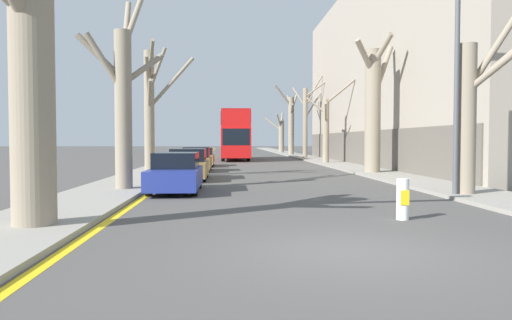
{
  "coord_description": "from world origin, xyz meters",
  "views": [
    {
      "loc": [
        -2.01,
        -8.11,
        1.85
      ],
      "look_at": [
        0.38,
        33.59,
        0.2
      ],
      "focal_mm": 35.0,
      "sensor_mm": 36.0,
      "label": 1
    }
  ],
  "objects_px": {
    "street_tree_left_1": "(123,96)",
    "street_tree_left_2": "(151,107)",
    "street_tree_left_0": "(29,54)",
    "parked_car_3": "(202,157)",
    "street_tree_right_4": "(291,123)",
    "double_decker_bus": "(235,133)",
    "parked_car_2": "(197,160)",
    "lamp_post": "(454,63)",
    "street_tree_right_2": "(327,127)",
    "street_tree_right_5": "(281,134)",
    "street_tree_right_1": "(373,106)",
    "traffic_bollard": "(403,199)",
    "parked_car_1": "(188,165)",
    "parked_car_0": "(176,173)",
    "street_tree_right_3": "(306,118)",
    "street_tree_right_0": "(473,108)"
  },
  "relations": [
    {
      "from": "street_tree_left_0",
      "to": "parked_car_3",
      "type": "distance_m",
      "value": 25.65
    },
    {
      "from": "parked_car_1",
      "to": "lamp_post",
      "type": "xyz_separation_m",
      "value": [
        9.07,
        -8.04,
        3.64
      ]
    },
    {
      "from": "parked_car_1",
      "to": "parked_car_2",
      "type": "bearing_deg",
      "value": 90.0
    },
    {
      "from": "parked_car_1",
      "to": "street_tree_right_0",
      "type": "bearing_deg",
      "value": -39.06
    },
    {
      "from": "street_tree_right_3",
      "to": "parked_car_1",
      "type": "height_order",
      "value": "street_tree_right_3"
    },
    {
      "from": "traffic_bollard",
      "to": "street_tree_right_1",
      "type": "bearing_deg",
      "value": 75.98
    },
    {
      "from": "street_tree_right_1",
      "to": "lamp_post",
      "type": "distance_m",
      "value": 11.22
    },
    {
      "from": "street_tree_left_2",
      "to": "double_decker_bus",
      "type": "height_order",
      "value": "street_tree_left_2"
    },
    {
      "from": "street_tree_right_0",
      "to": "traffic_bollard",
      "type": "height_order",
      "value": "street_tree_right_0"
    },
    {
      "from": "street_tree_right_4",
      "to": "double_decker_bus",
      "type": "bearing_deg",
      "value": -116.61
    },
    {
      "from": "street_tree_left_2",
      "to": "traffic_bollard",
      "type": "xyz_separation_m",
      "value": [
        7.86,
        -13.62,
        -3.02
      ]
    },
    {
      "from": "street_tree_left_0",
      "to": "lamp_post",
      "type": "bearing_deg",
      "value": 25.3
    },
    {
      "from": "street_tree_left_0",
      "to": "parked_car_3",
      "type": "height_order",
      "value": "street_tree_left_0"
    },
    {
      "from": "street_tree_left_0",
      "to": "street_tree_right_2",
      "type": "xyz_separation_m",
      "value": [
        11.74,
        28.43,
        -0.67
      ]
    },
    {
      "from": "street_tree_right_0",
      "to": "parked_car_0",
      "type": "relative_size",
      "value": 1.54
    },
    {
      "from": "street_tree_left_2",
      "to": "double_decker_bus",
      "type": "relative_size",
      "value": 0.59
    },
    {
      "from": "street_tree_right_2",
      "to": "parked_car_1",
      "type": "xyz_separation_m",
      "value": [
        -9.62,
        -15.11,
        -2.22
      ]
    },
    {
      "from": "street_tree_left_1",
      "to": "lamp_post",
      "type": "distance_m",
      "value": 11.32
    },
    {
      "from": "street_tree_right_1",
      "to": "parked_car_3",
      "type": "relative_size",
      "value": 1.82
    },
    {
      "from": "parked_car_2",
      "to": "double_decker_bus",
      "type": "bearing_deg",
      "value": 81.52
    },
    {
      "from": "parked_car_0",
      "to": "lamp_post",
      "type": "relative_size",
      "value": 0.56
    },
    {
      "from": "lamp_post",
      "to": "double_decker_bus",
      "type": "bearing_deg",
      "value": 101.62
    },
    {
      "from": "parked_car_3",
      "to": "parked_car_0",
      "type": "bearing_deg",
      "value": -90.0
    },
    {
      "from": "street_tree_right_2",
      "to": "parked_car_3",
      "type": "bearing_deg",
      "value": -162.46
    },
    {
      "from": "street_tree_right_3",
      "to": "parked_car_1",
      "type": "xyz_separation_m",
      "value": [
        -9.81,
        -26.31,
        -3.45
      ]
    },
    {
      "from": "street_tree_left_1",
      "to": "lamp_post",
      "type": "height_order",
      "value": "street_tree_left_1"
    },
    {
      "from": "street_tree_right_0",
      "to": "double_decker_bus",
      "type": "relative_size",
      "value": 0.61
    },
    {
      "from": "lamp_post",
      "to": "traffic_bollard",
      "type": "distance_m",
      "value": 6.55
    },
    {
      "from": "street_tree_right_2",
      "to": "parked_car_0",
      "type": "distance_m",
      "value": 23.03
    },
    {
      "from": "street_tree_left_0",
      "to": "parked_car_2",
      "type": "bearing_deg",
      "value": 83.83
    },
    {
      "from": "parked_car_1",
      "to": "street_tree_left_1",
      "type": "bearing_deg",
      "value": -109.44
    },
    {
      "from": "street_tree_right_2",
      "to": "street_tree_left_1",
      "type": "bearing_deg",
      "value": -119.34
    },
    {
      "from": "street_tree_right_4",
      "to": "traffic_bollard",
      "type": "bearing_deg",
      "value": -94.29
    },
    {
      "from": "parked_car_3",
      "to": "traffic_bollard",
      "type": "relative_size",
      "value": 4.27
    },
    {
      "from": "street_tree_right_1",
      "to": "street_tree_right_2",
      "type": "xyz_separation_m",
      "value": [
        -0.17,
        11.97,
        -0.82
      ]
    },
    {
      "from": "parked_car_0",
      "to": "parked_car_3",
      "type": "xyz_separation_m",
      "value": [
        -0.0,
        17.76,
        -0.03
      ]
    },
    {
      "from": "street_tree_right_2",
      "to": "double_decker_bus",
      "type": "relative_size",
      "value": 0.61
    },
    {
      "from": "parked_car_2",
      "to": "traffic_bollard",
      "type": "relative_size",
      "value": 4.24
    },
    {
      "from": "double_decker_bus",
      "to": "parked_car_1",
      "type": "height_order",
      "value": "double_decker_bus"
    },
    {
      "from": "street_tree_right_2",
      "to": "street_tree_right_5",
      "type": "distance_m",
      "value": 33.48
    },
    {
      "from": "parked_car_0",
      "to": "traffic_bollard",
      "type": "bearing_deg",
      "value": -48.15
    },
    {
      "from": "traffic_bollard",
      "to": "street_tree_left_0",
      "type": "bearing_deg",
      "value": -172.78
    },
    {
      "from": "street_tree_left_1",
      "to": "street_tree_right_2",
      "type": "height_order",
      "value": "street_tree_left_1"
    },
    {
      "from": "street_tree_right_1",
      "to": "traffic_bollard",
      "type": "bearing_deg",
      "value": -104.02
    },
    {
      "from": "street_tree_left_1",
      "to": "street_tree_right_5",
      "type": "bearing_deg",
      "value": 77.97
    },
    {
      "from": "street_tree_left_0",
      "to": "street_tree_right_1",
      "type": "bearing_deg",
      "value": 54.15
    },
    {
      "from": "lamp_post",
      "to": "traffic_bollard",
      "type": "height_order",
      "value": "lamp_post"
    },
    {
      "from": "street_tree_right_3",
      "to": "street_tree_right_4",
      "type": "height_order",
      "value": "street_tree_right_4"
    },
    {
      "from": "street_tree_left_1",
      "to": "street_tree_left_2",
      "type": "bearing_deg",
      "value": 90.31
    },
    {
      "from": "street_tree_right_4",
      "to": "street_tree_right_2",
      "type": "bearing_deg",
      "value": -90.16
    }
  ]
}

